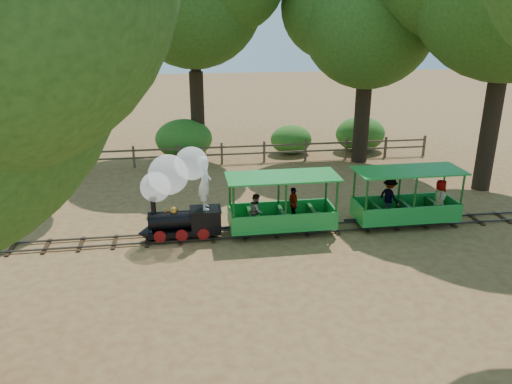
{
  "coord_description": "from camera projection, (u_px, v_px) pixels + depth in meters",
  "views": [
    {
      "loc": [
        -2.76,
        -14.38,
        6.69
      ],
      "look_at": [
        -0.52,
        0.5,
        1.25
      ],
      "focal_mm": 35.0,
      "sensor_mm": 36.0,
      "label": 1
    }
  ],
  "objects": [
    {
      "name": "fence",
      "position": [
        243.0,
        151.0,
        23.28
      ],
      "size": [
        18.1,
        0.1,
        1.0
      ],
      "color": "brown",
      "rests_on": "ground"
    },
    {
      "name": "ground",
      "position": [
        274.0,
        233.0,
        16.04
      ],
      "size": [
        90.0,
        90.0,
        0.0
      ],
      "primitive_type": "plane",
      "color": "olive",
      "rests_on": "ground"
    },
    {
      "name": "shrub_west",
      "position": [
        48.0,
        148.0,
        23.18
      ],
      "size": [
        2.08,
        1.6,
        1.44
      ],
      "primitive_type": "ellipsoid",
      "color": "#2D6B1E",
      "rests_on": "ground"
    },
    {
      "name": "locomotive",
      "position": [
        177.0,
        188.0,
        15.11
      ],
      "size": [
        2.58,
        1.22,
        2.97
      ],
      "color": "black",
      "rests_on": "ground"
    },
    {
      "name": "carriage_rear",
      "position": [
        407.0,
        202.0,
        16.38
      ],
      "size": [
        3.5,
        1.43,
        1.82
      ],
      "color": "green",
      "rests_on": "track"
    },
    {
      "name": "shrub_east",
      "position": [
        360.0,
        134.0,
        25.25
      ],
      "size": [
        2.52,
        1.94,
        1.75
      ],
      "primitive_type": "ellipsoid",
      "color": "#2D6B1E",
      "rests_on": "ground"
    },
    {
      "name": "oak_ne",
      "position": [
        368.0,
        13.0,
        21.59
      ],
      "size": [
        7.34,
        6.46,
        9.28
      ],
      "color": "#2D2116",
      "rests_on": "ground"
    },
    {
      "name": "shrub_mid_e",
      "position": [
        291.0,
        140.0,
        24.8
      ],
      "size": [
        2.07,
        1.59,
        1.43
      ],
      "primitive_type": "ellipsoid",
      "color": "#2D6B1E",
      "rests_on": "ground"
    },
    {
      "name": "shrub_mid_w",
      "position": [
        184.0,
        139.0,
        23.98
      ],
      "size": [
        2.74,
        2.11,
        1.9
      ],
      "primitive_type": "ellipsoid",
      "color": "#2D6B1E",
      "rests_on": "ground"
    },
    {
      "name": "track",
      "position": [
        274.0,
        231.0,
        16.01
      ],
      "size": [
        22.0,
        1.0,
        0.1
      ],
      "color": "#3F3D3A",
      "rests_on": "ground"
    },
    {
      "name": "carriage_front",
      "position": [
        280.0,
        211.0,
        15.79
      ],
      "size": [
        3.5,
        1.43,
        1.82
      ],
      "color": "green",
      "rests_on": "track"
    }
  ]
}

